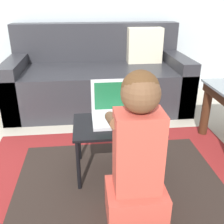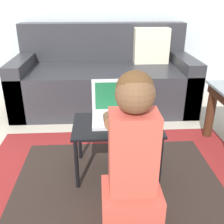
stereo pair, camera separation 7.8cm
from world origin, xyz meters
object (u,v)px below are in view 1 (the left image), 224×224
at_px(laptop, 116,114).
at_px(person_seated, 137,157).
at_px(laptop_desk, 117,130).
at_px(computer_mouse, 154,124).
at_px(couch, 99,79).

bearing_deg(laptop, person_seated, -84.30).
height_order(laptop_desk, computer_mouse, computer_mouse).
height_order(laptop, computer_mouse, laptop).
bearing_deg(person_seated, laptop_desk, 96.00).
bearing_deg(laptop, computer_mouse, -26.82).
xyz_separation_m(laptop_desk, laptop, (-0.00, 0.06, 0.08)).
bearing_deg(computer_mouse, couch, 101.51).
relative_size(laptop, computer_mouse, 3.23).
xyz_separation_m(laptop, computer_mouse, (0.22, -0.11, -0.02)).
height_order(laptop_desk, person_seated, person_seated).
bearing_deg(laptop_desk, couch, 91.71).
bearing_deg(laptop, couch, 91.61).
height_order(computer_mouse, person_seated, person_seated).
bearing_deg(computer_mouse, laptop, 153.18).
relative_size(couch, computer_mouse, 19.22).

